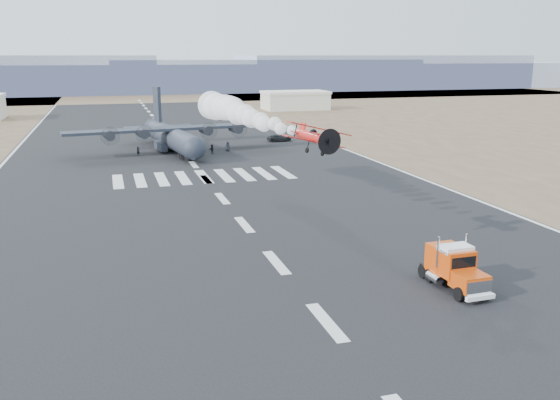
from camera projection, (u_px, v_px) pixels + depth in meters
name	position (u px, v px, depth m)	size (l,w,h in m)	color
ground	(327.00, 322.00, 38.92)	(500.00, 500.00, 0.00)	black
scrub_far	(136.00, 96.00, 253.23)	(500.00, 80.00, 0.00)	brown
runway_markings	(194.00, 165.00, 94.82)	(60.00, 260.00, 0.01)	silver
ridge_seg_d	(131.00, 78.00, 279.64)	(150.00, 50.00, 13.00)	#8793AC
ridge_seg_e	(264.00, 75.00, 297.22)	(150.00, 50.00, 15.00)	#8793AC
ridge_seg_f	(382.00, 72.00, 314.79)	(150.00, 50.00, 17.00)	#8793AC
ridge_seg_g	(487.00, 74.00, 333.08)	(150.00, 50.00, 13.00)	#8793AC
hangar_right	(295.00, 100.00, 190.58)	(20.50, 12.50, 5.90)	beige
semi_truck	(454.00, 267.00, 44.38)	(2.66, 7.45, 3.33)	black
aerobatic_biplane	(315.00, 137.00, 49.84)	(5.91, 5.41, 2.96)	red
smoke_trail	(227.00, 108.00, 73.71)	(4.82, 32.30, 3.77)	white
transport_aircraft	(172.00, 135.00, 107.89)	(38.59, 31.66, 11.14)	#222633
support_vehicle	(279.00, 138.00, 120.49)	(2.30, 4.98, 1.38)	black
crew_a	(138.00, 151.00, 102.91)	(0.60, 0.49, 1.65)	black
crew_b	(190.00, 155.00, 98.71)	(0.87, 0.54, 1.79)	black
crew_c	(180.00, 153.00, 100.46)	(1.21, 0.56, 1.87)	black
crew_d	(182.00, 155.00, 98.90)	(1.06, 0.54, 1.81)	black
crew_e	(228.00, 146.00, 107.89)	(0.87, 0.54, 1.79)	black
crew_f	(212.00, 149.00, 105.23)	(1.57, 0.51, 1.69)	black
crew_g	(203.00, 150.00, 103.79)	(0.61, 0.50, 1.68)	black
crew_h	(198.00, 148.00, 105.63)	(0.89, 0.55, 1.83)	black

